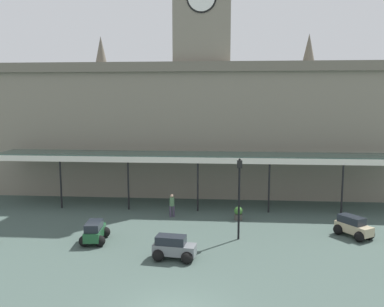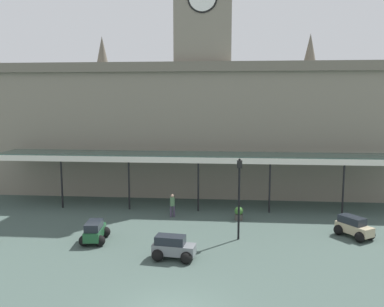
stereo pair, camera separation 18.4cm
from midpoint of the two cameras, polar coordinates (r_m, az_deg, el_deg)
station_building at (r=36.29m, az=1.37°, el=4.75°), size 40.97×6.41×20.80m
entrance_canopy at (r=31.13m, az=0.81°, el=-0.37°), size 32.12×3.26×4.20m
car_beige_estate at (r=26.94m, az=21.83°, el=-9.81°), size 2.26×2.43×1.27m
car_grey_estate at (r=21.80m, az=-2.86°, el=-13.42°), size 2.34×1.73×1.27m
car_green_estate at (r=24.91m, az=-13.91°, el=-10.91°), size 1.69×2.33×1.27m
pedestrian_beside_cars at (r=29.03m, az=-3.06°, el=-7.29°), size 0.38×0.34×1.67m
victorian_lamppost at (r=24.11m, az=6.53°, el=-5.12°), size 0.30×0.30×4.97m
planter_near_kerb at (r=28.58m, az=6.45°, el=-8.44°), size 0.60×0.60×0.96m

